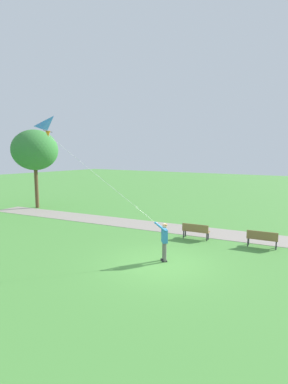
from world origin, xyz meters
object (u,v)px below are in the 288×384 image
at_px(tree_lakeside_far, 35,150).
at_px(park_bench_near_walkway, 262,238).
at_px(person_kite_flyer, 164,238).
at_px(park_bench_far_walkway, 196,230).
at_px(flying_kite, 54,127).

bearing_deg(tree_lakeside_far, park_bench_near_walkway, -92.46).
relative_size(park_bench_near_walkway, tree_lakeside_far, 0.22).
xyz_separation_m(person_kite_flyer, tree_lakeside_far, (5.29, 16.04, 4.06)).
xyz_separation_m(park_bench_near_walkway, tree_lakeside_far, (0.83, 19.29, 4.60)).
distance_m(person_kite_flyer, park_bench_near_walkway, 5.54).
distance_m(person_kite_flyer, tree_lakeside_far, 17.37).
bearing_deg(park_bench_far_walkway, park_bench_near_walkway, -82.62).
bearing_deg(park_bench_near_walkway, park_bench_far_walkway, 97.38).
height_order(person_kite_flyer, flying_kite, flying_kite).
distance_m(person_kite_flyer, park_bench_far_walkway, 4.05).
relative_size(person_kite_flyer, flying_kite, 0.41).
distance_m(park_bench_far_walkway, tree_lakeside_far, 16.52).
distance_m(park_bench_near_walkway, tree_lakeside_far, 19.85).
xyz_separation_m(person_kite_flyer, park_bench_near_walkway, (4.46, -3.25, -0.54)).
bearing_deg(flying_kite, tree_lakeside_far, 56.62).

